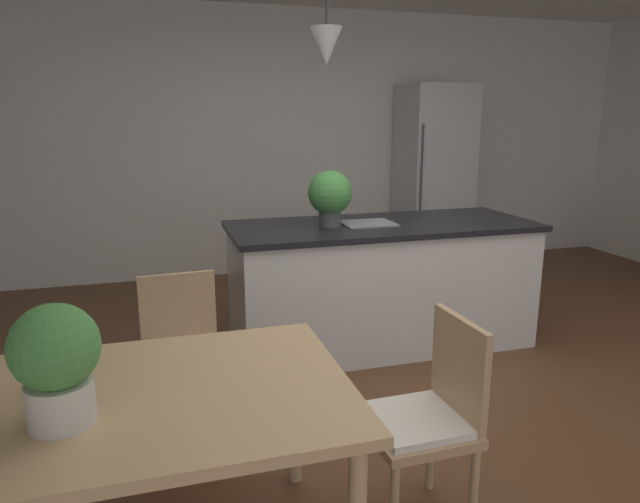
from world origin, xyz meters
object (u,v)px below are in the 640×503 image
(chair_far_right, at_px, (183,357))
(chair_kitchen_end, at_px, (428,415))
(vase_on_dining_table, at_px, (68,354))
(dining_table, at_px, (60,422))
(kitchen_island, at_px, (381,283))
(potted_plant_on_table, at_px, (56,360))
(refrigerator, at_px, (433,179))
(potted_plant_on_island, at_px, (330,195))

(chair_far_right, relative_size, chair_kitchen_end, 1.00)
(chair_far_right, xyz_separation_m, vase_on_dining_table, (-0.41, -0.72, 0.37))
(vase_on_dining_table, bearing_deg, dining_table, -98.85)
(kitchen_island, xyz_separation_m, potted_plant_on_table, (-1.85, -1.95, 0.48))
(dining_table, distance_m, vase_on_dining_table, 0.23)
(refrigerator, xyz_separation_m, vase_on_dining_table, (-3.22, -3.54, -0.13))
(dining_table, bearing_deg, chair_far_right, 63.29)
(potted_plant_on_table, xyz_separation_m, vase_on_dining_table, (-0.01, 0.27, -0.09))
(kitchen_island, bearing_deg, potted_plant_on_table, -133.56)
(chair_kitchen_end, height_order, kitchen_island, kitchen_island)
(potted_plant_on_table, height_order, vase_on_dining_table, potted_plant_on_table)
(chair_far_right, height_order, chair_kitchen_end, same)
(chair_far_right, xyz_separation_m, potted_plant_on_table, (-0.40, -0.99, 0.46))
(kitchen_island, distance_m, potted_plant_on_table, 2.73)
(potted_plant_on_table, bearing_deg, refrigerator, 49.91)
(chair_far_right, relative_size, potted_plant_on_island, 2.27)
(kitchen_island, distance_m, vase_on_dining_table, 2.53)
(dining_table, height_order, chair_far_right, chair_far_right)
(potted_plant_on_table, bearing_deg, vase_on_dining_table, 92.19)
(chair_far_right, relative_size, vase_on_dining_table, 3.82)
(potted_plant_on_table, bearing_deg, kitchen_island, 46.44)
(refrigerator, bearing_deg, potted_plant_on_table, -130.09)
(chair_kitchen_end, relative_size, vase_on_dining_table, 3.82)
(chair_far_right, height_order, refrigerator, refrigerator)
(chair_far_right, distance_m, potted_plant_on_island, 1.57)
(refrigerator, bearing_deg, chair_far_right, -134.87)
(chair_far_right, xyz_separation_m, refrigerator, (2.81, 2.82, 0.50))
(chair_far_right, distance_m, refrigerator, 4.01)
(kitchen_island, distance_m, potted_plant_on_island, 0.76)
(kitchen_island, distance_m, refrigerator, 2.36)
(chair_far_right, height_order, potted_plant_on_island, potted_plant_on_island)
(dining_table, height_order, vase_on_dining_table, vase_on_dining_table)
(chair_far_right, distance_m, vase_on_dining_table, 0.91)
(potted_plant_on_island, bearing_deg, chair_far_right, -137.93)
(chair_kitchen_end, distance_m, vase_on_dining_table, 1.37)
(dining_table, relative_size, vase_on_dining_table, 8.50)
(dining_table, xyz_separation_m, potted_plant_on_table, (0.03, -0.13, 0.27))
(kitchen_island, bearing_deg, chair_far_right, -146.58)
(refrigerator, relative_size, vase_on_dining_table, 8.60)
(potted_plant_on_table, bearing_deg, dining_table, 103.84)
(chair_kitchen_end, distance_m, potted_plant_on_table, 1.39)
(potted_plant_on_island, bearing_deg, chair_kitchen_end, -94.95)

